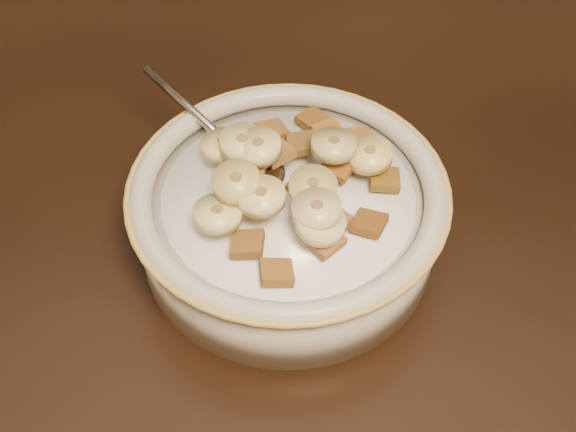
{
  "coord_description": "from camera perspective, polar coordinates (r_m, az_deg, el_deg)",
  "views": [
    {
      "loc": [
        0.01,
        -0.4,
        1.16
      ],
      "look_at": [
        0.0,
        -0.07,
        0.78
      ],
      "focal_mm": 45.0,
      "sensor_mm": 36.0,
      "label": 1
    }
  ],
  "objects": [
    {
      "name": "cereal_square_2",
      "position": [
        0.51,
        1.09,
        5.74
      ],
      "size": [
        0.02,
        0.02,
        0.01
      ],
      "primitive_type": "cube",
      "rotation": [
        -0.12,
        0.03,
        1.66
      ],
      "color": "brown",
      "rests_on": "milk"
    },
    {
      "name": "cereal_square_4",
      "position": [
        0.45,
        -3.21,
        -2.19
      ],
      "size": [
        0.02,
        0.02,
        0.01
      ],
      "primitive_type": "cube",
      "rotation": [
        -0.16,
        0.04,
        1.53
      ],
      "color": "brown",
      "rests_on": "milk"
    },
    {
      "name": "cereal_square_14",
      "position": [
        0.51,
        -3.5,
        5.61
      ],
      "size": [
        0.03,
        0.03,
        0.01
      ],
      "primitive_type": "cube",
      "rotation": [
        -0.17,
        -0.12,
        1.17
      ],
      "color": "brown",
      "rests_on": "milk"
    },
    {
      "name": "banana_slice_1",
      "position": [
        0.49,
        6.47,
        4.83
      ],
      "size": [
        0.04,
        0.04,
        0.01
      ],
      "primitive_type": "cylinder",
      "rotation": [
        -0.08,
        -0.08,
        0.88
      ],
      "color": "#FFDE82",
      "rests_on": "milk"
    },
    {
      "name": "milk",
      "position": [
        0.49,
        0.0,
        1.54
      ],
      "size": [
        0.17,
        0.17,
        0.0
      ],
      "primitive_type": "cylinder",
      "color": "white",
      "rests_on": "cereal_bowl"
    },
    {
      "name": "spoon",
      "position": [
        0.5,
        -2.68,
        3.88
      ],
      "size": [
        0.06,
        0.06,
        0.01
      ],
      "primitive_type": "ellipsoid",
      "rotation": [
        0.0,
        0.0,
        3.94
      ],
      "color": "#ABADB0",
      "rests_on": "cereal_bowl"
    },
    {
      "name": "cereal_square_17",
      "position": [
        0.49,
        -0.89,
        4.99
      ],
      "size": [
        0.03,
        0.03,
        0.01
      ],
      "primitive_type": "cube",
      "rotation": [
        -0.06,
        0.17,
        2.17
      ],
      "color": "brown",
      "rests_on": "milk"
    },
    {
      "name": "cereal_square_21",
      "position": [
        0.47,
        6.44,
        -0.56
      ],
      "size": [
        0.03,
        0.03,
        0.01
      ],
      "primitive_type": "cube",
      "rotation": [
        -0.12,
        0.12,
        1.16
      ],
      "color": "brown",
      "rests_on": "milk"
    },
    {
      "name": "cereal_square_18",
      "position": [
        0.46,
        2.84,
        0.26
      ],
      "size": [
        0.03,
        0.03,
        0.01
      ],
      "primitive_type": "cube",
      "rotation": [
        0.08,
        -0.15,
        0.69
      ],
      "color": "brown",
      "rests_on": "milk"
    },
    {
      "name": "cereal_square_7",
      "position": [
        0.52,
        -5.05,
        5.94
      ],
      "size": [
        0.03,
        0.03,
        0.01
      ],
      "primitive_type": "cube",
      "rotation": [
        0.1,
        0.05,
        1.09
      ],
      "color": "olive",
      "rests_on": "milk"
    },
    {
      "name": "cereal_square_16",
      "position": [
        0.5,
        7.65,
        2.91
      ],
      "size": [
        0.02,
        0.02,
        0.01
      ],
      "primitive_type": "cube",
      "rotation": [
        0.07,
        0.02,
        1.55
      ],
      "color": "brown",
      "rests_on": "milk"
    },
    {
      "name": "cereal_square_6",
      "position": [
        0.49,
        3.99,
        4.01
      ],
      "size": [
        0.03,
        0.03,
        0.01
      ],
      "primitive_type": "cube",
      "rotation": [
        -0.18,
        -0.01,
        2.64
      ],
      "color": "#9D561E",
      "rests_on": "milk"
    },
    {
      "name": "cereal_square_0",
      "position": [
        0.52,
        -5.12,
        5.99
      ],
      "size": [
        0.03,
        0.03,
        0.01
      ],
      "primitive_type": "cube",
      "rotation": [
        -0.21,
        -0.08,
        1.03
      ],
      "color": "brown",
      "rests_on": "milk"
    },
    {
      "name": "cereal_square_23",
      "position": [
        0.45,
        2.95,
        -1.88
      ],
      "size": [
        0.03,
        0.03,
        0.01
      ],
      "primitive_type": "cube",
      "rotation": [
        0.16,
        -0.07,
        0.74
      ],
      "color": "#9D5D29",
      "rests_on": "milk"
    },
    {
      "name": "cereal_square_20",
      "position": [
        0.52,
        5.81,
        6.12
      ],
      "size": [
        0.03,
        0.03,
        0.01
      ],
      "primitive_type": "cube",
      "rotation": [
        0.25,
        0.06,
        2.02
      ],
      "color": "brown",
      "rests_on": "milk"
    },
    {
      "name": "cereal_square_10",
      "position": [
        0.53,
        -1.32,
        6.79
      ],
      "size": [
        0.03,
        0.03,
        0.01
      ],
      "primitive_type": "cube",
      "rotation": [
        0.11,
        0.15,
        2.02
      ],
      "color": "brown",
      "rests_on": "milk"
    },
    {
      "name": "cereal_bowl",
      "position": [
        0.51,
        0.0,
        -0.36
      ],
      "size": [
        0.21,
        0.21,
        0.05
      ],
      "primitive_type": "cylinder",
      "color": "#ABA498",
      "rests_on": "table"
    },
    {
      "name": "cereal_square_13",
      "position": [
        0.52,
        3.24,
        6.55
      ],
      "size": [
        0.03,
        0.03,
        0.01
      ],
      "primitive_type": "cube",
      "rotation": [
        0.21,
        0.0,
        0.54
      ],
      "color": "brown",
      "rests_on": "milk"
    },
    {
      "name": "cereal_square_8",
      "position": [
        0.47,
        1.49,
        2.4
      ],
      "size": [
        0.03,
        0.03,
        0.01
      ],
      "primitive_type": "cube",
      "rotation": [
        -0.23,
        -0.15,
        2.46
      ],
      "color": "brown",
      "rests_on": "milk"
    },
    {
      "name": "cereal_square_19",
      "position": [
        0.51,
        5.31,
        4.6
      ],
      "size": [
        0.03,
        0.03,
        0.01
      ],
      "primitive_type": "cube",
      "rotation": [
        0.03,
        0.12,
        0.76
      ],
      "color": "brown",
      "rests_on": "milk"
    },
    {
      "name": "banana_slice_4",
      "position": [
        0.48,
        -2.37,
        5.44
      ],
      "size": [
        0.04,
        0.04,
        0.01
      ],
      "primitive_type": "cylinder",
      "rotation": [
        -0.1,
        -0.05,
        1.22
      ],
      "color": "beige",
      "rests_on": "milk"
    },
    {
      "name": "cereal_square_9",
      "position": [
        0.49,
        -3.02,
        4.15
      ],
      "size": [
        0.02,
        0.02,
        0.01
      ],
      "primitive_type": "cube",
      "rotation": [
        -0.05,
        0.16,
        2.94
      ],
      "color": "brown",
      "rests_on": "milk"
    },
    {
      "name": "table",
      "position": [
        0.59,
        -0.32,
        2.13
      ],
      "size": [
        1.4,
        0.9,
        0.04
      ],
      "primitive_type": "cube",
      "rotation": [
        0.0,
        0.0,
        0.0
      ],
      "color": "black",
      "rests_on": "floor"
    },
    {
      "name": "banana_slice_7",
      "position": [
        0.49,
        3.64,
        5.59
      ],
      "size": [
        0.03,
        0.03,
        0.01
      ],
      "primitive_type": "cylinder",
      "rotation": [
        0.02,
        0.13,
        1.5
      ],
      "color": "tan",
      "rests_on": "milk"
    },
    {
      "name": "banana_slice_9",
      "position": [
        0.5,
        -5.11,
        5.62
      ],
      "size": [
        0.03,
        0.03,
        0.02
      ],
      "primitive_type": "cylinder",
      "rotation": [
        0.13,
        0.11,
        3.13
      ],
      "color": "#F5E291",
      "rests_on": "milk"
    },
    {
      "name": "banana_slice_10",
      "position": [
        0.44,
        2.61,
        -0.54
      ],
      "size": [
        0.03,
        0.03,
        0.02
      ],
      "primitive_type": "cylinder",
      "rotation": [
        0.14,
        0.13,
        0.07
      ],
      "color": "#F1E39D",
      "rests_on": "milk"
    },
    {
      "name": "cereal_square_3",
      "position": [
        0.47,
        -3.07,
        1.51
      ],
      "size": [
        0.02,
        0.02,
        0.01
      ],
      "primitive_type": "cube",
      "rotation": [
        -0.11,
        0.09,
        1.52
      ],
      "color": "brown",
      "rests_on": "milk"
    },
    {
      "name": "banana_slice_2",
      "position": [
        0.46,
        -4.1,
        2.69
      ],
      "size": [
        0.04,
        0.04,
        0.01
      ],
      "primitive_type": "cylinder",
      "rotation": [
        -0.09,
        -0.1,
        1.96
      ],
      "color": "#D3C56F",
      "rests_on": "milk"
    },
    {
      "name": "banana_slice_3",
      "position": [
        0.45,
        -2.13,
        1.55
      ],
      "size": [
        0.04,
        0.04,
        0.01
      ],
      "primitive_type": "cylinder",
      "rotation": [
        -0.04,
        0.05,
        1.89
      ],
      "color": "#D7CC85",
      "rests_on": "milk"
    },
    {
      "name": "banana_slice_6",
      "position": [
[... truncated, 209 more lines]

